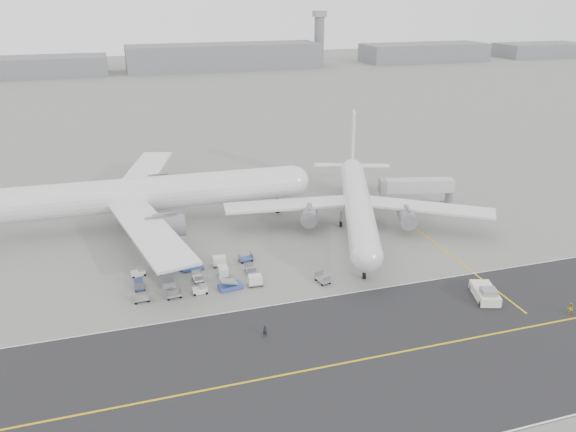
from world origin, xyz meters
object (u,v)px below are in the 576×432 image
object	(u,v)px
control_tower	(319,37)
ground_crew_b	(570,308)
airliner_b	(358,202)
airliner_a	(145,194)
ground_crew_a	(265,331)
jet_bridge	(418,187)
pushback_tug	(485,293)

from	to	relation	value
control_tower	ground_crew_b	size ratio (longest dim) A/B	17.77
airliner_b	ground_crew_b	distance (m)	41.43
airliner_a	ground_crew_a	bearing A→B (deg)	-162.32
airliner_b	ground_crew_b	size ratio (longest dim) A/B	28.36
control_tower	ground_crew_b	bearing A→B (deg)	-102.84
control_tower	ground_crew_b	distance (m)	289.41
jet_bridge	ground_crew_a	world-z (taller)	jet_bridge
airliner_a	jet_bridge	size ratio (longest dim) A/B	3.97
pushback_tug	ground_crew_b	bearing A→B (deg)	-20.84
control_tower	jet_bridge	distance (m)	245.85
ground_crew_a	ground_crew_b	size ratio (longest dim) A/B	0.96
pushback_tug	ground_crew_b	world-z (taller)	pushback_tug
control_tower	airliner_b	world-z (taller)	control_tower
jet_bridge	control_tower	bearing A→B (deg)	88.29
control_tower	airliner_a	bearing A→B (deg)	-117.32
airliner_a	jet_bridge	xyz separation A→B (m)	(55.44, -6.05, -2.22)
ground_crew_a	ground_crew_b	world-z (taller)	ground_crew_b
airliner_a	pushback_tug	size ratio (longest dim) A/B	8.04
pushback_tug	jet_bridge	bearing A→B (deg)	93.40
airliner_a	ground_crew_b	size ratio (longest dim) A/B	37.50
pushback_tug	control_tower	bearing A→B (deg)	92.42
airliner_b	pushback_tug	size ratio (longest dim) A/B	6.08
jet_bridge	airliner_b	bearing A→B (deg)	-144.22
control_tower	ground_crew_a	bearing A→B (deg)	-111.32
control_tower	airliner_b	bearing A→B (deg)	-108.30
ground_crew_a	control_tower	bearing A→B (deg)	82.07
jet_bridge	ground_crew_a	size ratio (longest dim) A/B	9.88
pushback_tug	jet_bridge	size ratio (longest dim) A/B	0.49
airliner_a	airliner_b	world-z (taller)	airliner_a
airliner_b	jet_bridge	size ratio (longest dim) A/B	3.00
control_tower	jet_bridge	bearing A→B (deg)	-105.09
ground_crew_a	ground_crew_b	xyz separation A→B (m)	(42.93, -7.22, 0.04)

